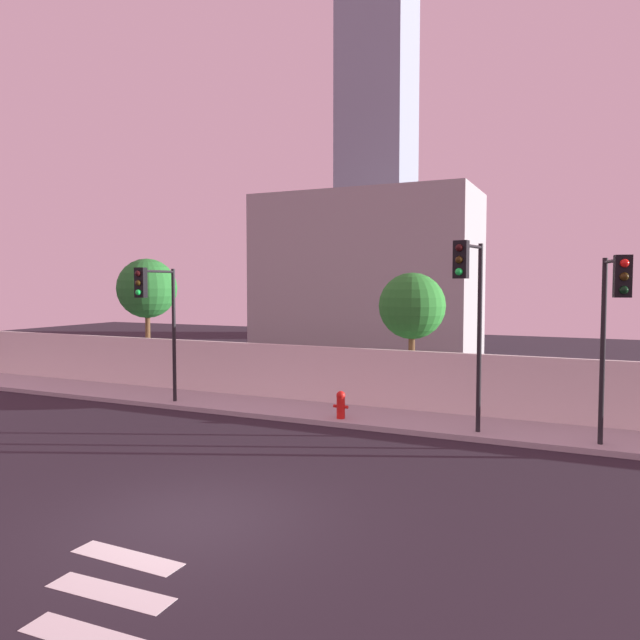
{
  "coord_description": "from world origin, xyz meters",
  "views": [
    {
      "loc": [
        6.09,
        -8.05,
        3.97
      ],
      "look_at": [
        -0.61,
        6.5,
        3.01
      ],
      "focal_mm": 33.59,
      "sensor_mm": 36.0,
      "label": 1
    }
  ],
  "objects_px": {
    "traffic_light_right": "(156,305)",
    "fire_hydrant": "(341,404)",
    "traffic_light_center": "(470,295)",
    "roadside_tree_leftmost": "(147,289)",
    "traffic_light_left": "(613,309)",
    "roadside_tree_midleft": "(412,307)"
  },
  "relations": [
    {
      "from": "traffic_light_right",
      "to": "fire_hydrant",
      "type": "relative_size",
      "value": 5.48
    },
    {
      "from": "traffic_light_right",
      "to": "roadside_tree_leftmost",
      "type": "bearing_deg",
      "value": 133.57
    },
    {
      "from": "traffic_light_left",
      "to": "roadside_tree_midleft",
      "type": "distance_m",
      "value": 6.89
    },
    {
      "from": "traffic_light_center",
      "to": "roadside_tree_midleft",
      "type": "distance_m",
      "value": 4.54
    },
    {
      "from": "fire_hydrant",
      "to": "roadside_tree_leftmost",
      "type": "bearing_deg",
      "value": 162.06
    },
    {
      "from": "traffic_light_center",
      "to": "traffic_light_right",
      "type": "relative_size",
      "value": 1.12
    },
    {
      "from": "traffic_light_center",
      "to": "roadside_tree_leftmost",
      "type": "relative_size",
      "value": 0.97
    },
    {
      "from": "roadside_tree_leftmost",
      "to": "fire_hydrant",
      "type": "bearing_deg",
      "value": -17.94
    },
    {
      "from": "fire_hydrant",
      "to": "traffic_light_center",
      "type": "bearing_deg",
      "value": -9.59
    },
    {
      "from": "traffic_light_left",
      "to": "traffic_light_center",
      "type": "xyz_separation_m",
      "value": [
        -3.18,
        0.12,
        0.28
      ]
    },
    {
      "from": "traffic_light_left",
      "to": "traffic_light_right",
      "type": "relative_size",
      "value": 1.03
    },
    {
      "from": "traffic_light_left",
      "to": "roadside_tree_leftmost",
      "type": "bearing_deg",
      "value": 166.84
    },
    {
      "from": "traffic_light_left",
      "to": "roadside_tree_leftmost",
      "type": "height_order",
      "value": "roadside_tree_leftmost"
    },
    {
      "from": "traffic_light_center",
      "to": "roadside_tree_leftmost",
      "type": "distance_m",
      "value": 13.84
    },
    {
      "from": "roadside_tree_midleft",
      "to": "fire_hydrant",
      "type": "bearing_deg",
      "value": -110.5
    },
    {
      "from": "traffic_light_right",
      "to": "fire_hydrant",
      "type": "distance_m",
      "value": 6.56
    },
    {
      "from": "traffic_light_left",
      "to": "roadside_tree_midleft",
      "type": "xyz_separation_m",
      "value": [
        -5.71,
        3.86,
        -0.17
      ]
    },
    {
      "from": "fire_hydrant",
      "to": "roadside_tree_leftmost",
      "type": "xyz_separation_m",
      "value": [
        -9.63,
        3.12,
        3.21
      ]
    },
    {
      "from": "traffic_light_right",
      "to": "roadside_tree_midleft",
      "type": "xyz_separation_m",
      "value": [
        7.05,
        3.93,
        -0.09
      ]
    },
    {
      "from": "traffic_light_right",
      "to": "roadside_tree_midleft",
      "type": "bearing_deg",
      "value": 29.12
    },
    {
      "from": "fire_hydrant",
      "to": "roadside_tree_leftmost",
      "type": "relative_size",
      "value": 0.16
    },
    {
      "from": "traffic_light_right",
      "to": "fire_hydrant",
      "type": "xyz_separation_m",
      "value": [
        5.89,
        0.81,
        -2.76
      ]
    }
  ]
}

